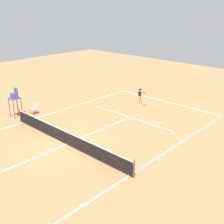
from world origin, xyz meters
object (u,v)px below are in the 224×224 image
object	(u,v)px
player_serving	(140,94)
courtside_chair_mid	(34,108)
umpire_chair	(15,98)
tennis_ball	(113,110)

from	to	relation	value
player_serving	courtside_chair_mid	distance (m)	9.46
umpire_chair	courtside_chair_mid	xyz separation A→B (m)	(-0.56, -1.34, -1.07)
tennis_ball	umpire_chair	size ratio (longest dim) A/B	0.03
player_serving	umpire_chair	xyz separation A→B (m)	(5.48, 9.40, 0.61)
tennis_ball	umpire_chair	xyz separation A→B (m)	(4.73, 6.51, 1.57)
player_serving	courtside_chair_mid	world-z (taller)	player_serving
tennis_ball	courtside_chair_mid	world-z (taller)	courtside_chair_mid
player_serving	tennis_ball	size ratio (longest dim) A/B	24.74
player_serving	umpire_chair	size ratio (longest dim) A/B	0.70
tennis_ball	umpire_chair	distance (m)	8.20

